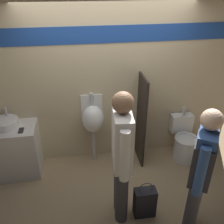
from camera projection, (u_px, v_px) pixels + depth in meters
name	position (u px, v px, depth m)	size (l,w,h in m)	color
ground_plane	(114.00, 174.00, 3.99)	(16.00, 16.00, 0.00)	#997F5B
display_wall	(108.00, 81.00, 3.84)	(4.25, 0.07, 2.70)	beige
sink_counter	(8.00, 151.00, 3.84)	(0.94, 0.52, 0.83)	silver
sink_basin	(6.00, 123.00, 3.66)	(0.37, 0.37, 0.25)	white
cell_phone	(21.00, 130.00, 3.58)	(0.07, 0.14, 0.01)	#232328
divider_near_counter	(141.00, 121.00, 3.98)	(0.03, 0.48, 1.50)	#28231E
urinal_near_counter	(93.00, 119.00, 3.92)	(0.36, 0.32, 1.21)	silver
toilet	(184.00, 142.00, 4.24)	(0.40, 0.56, 0.87)	white
person_in_vest	(201.00, 167.00, 2.71)	(0.42, 0.51, 1.68)	#3D3D42
person_with_lanyard	(122.00, 155.00, 2.88)	(0.23, 0.62, 1.78)	#3D3D42
shopping_bag	(145.00, 202.00, 3.23)	(0.28, 0.15, 0.56)	#232328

